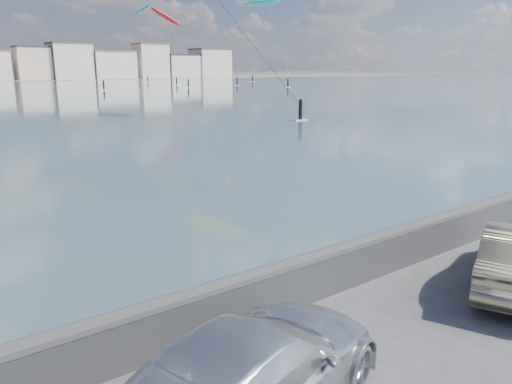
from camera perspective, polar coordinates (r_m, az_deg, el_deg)
seawall at (r=9.96m, az=-0.06°, el=-11.42°), size 400.00×0.36×1.08m
car_silver at (r=7.29m, az=-0.85°, el=-20.33°), size 5.64×3.64×1.52m
kitesurfer_0 at (r=166.23m, az=-12.70°, el=19.65°), size 7.76×13.09×24.51m
kitesurfer_10 at (r=134.37m, az=0.71°, el=20.69°), size 8.18×20.00×21.30m
kitesurfer_13 at (r=126.96m, az=-10.23°, el=18.97°), size 7.63×12.73×18.53m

